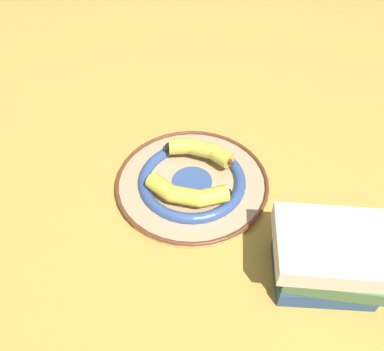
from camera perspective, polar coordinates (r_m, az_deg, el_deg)
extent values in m
plane|color=gold|center=(0.86, 1.49, -3.51)|extent=(2.80, 2.80, 0.00)
cylinder|color=tan|center=(0.88, 0.00, -1.27)|extent=(0.35, 0.35, 0.02)
torus|color=#385699|center=(0.87, 0.00, -0.70)|extent=(0.25, 0.25, 0.03)
cylinder|color=#385699|center=(0.88, 0.00, -0.85)|extent=(0.09, 0.09, 0.00)
torus|color=brown|center=(0.87, 0.00, -0.80)|extent=(0.36, 0.36, 0.01)
cylinder|color=yellow|center=(0.89, 4.37, 2.96)|extent=(0.07, 0.07, 0.04)
cylinder|color=yellow|center=(0.90, 1.46, 4.15)|extent=(0.06, 0.06, 0.04)
cylinder|color=yellow|center=(0.91, -1.80, 4.47)|extent=(0.04, 0.05, 0.04)
sphere|color=yellow|center=(0.90, 3.07, 3.75)|extent=(0.04, 0.04, 0.04)
sphere|color=yellow|center=(0.91, -0.13, 4.53)|extent=(0.04, 0.04, 0.04)
cone|color=#472D19|center=(0.87, 5.70, 2.14)|extent=(0.05, 0.05, 0.03)
sphere|color=black|center=(0.91, -3.48, 4.40)|extent=(0.02, 0.02, 0.02)
cylinder|color=yellow|center=(0.82, -4.69, -1.69)|extent=(0.07, 0.07, 0.04)
cylinder|color=yellow|center=(0.80, -0.99, -3.17)|extent=(0.05, 0.07, 0.04)
cylinder|color=yellow|center=(0.80, 3.31, -3.10)|extent=(0.05, 0.07, 0.04)
sphere|color=yellow|center=(0.80, -3.13, -2.79)|extent=(0.04, 0.04, 0.04)
sphere|color=yellow|center=(0.79, 1.18, -3.56)|extent=(0.04, 0.04, 0.04)
cone|color=#472D19|center=(0.84, -6.19, -0.64)|extent=(0.04, 0.04, 0.03)
sphere|color=black|center=(0.81, 5.39, -2.65)|extent=(0.02, 0.02, 0.02)
cube|color=#2D4C84|center=(0.77, 19.16, -13.61)|extent=(0.15, 0.19, 0.04)
cube|color=white|center=(0.78, 19.48, -13.61)|extent=(0.13, 0.18, 0.03)
cube|color=#4C754C|center=(0.74, 20.34, -12.32)|extent=(0.16, 0.20, 0.03)
cube|color=white|center=(0.75, 20.68, -12.34)|extent=(0.15, 0.19, 0.03)
cube|color=silver|center=(0.72, 20.87, -9.96)|extent=(0.17, 0.22, 0.04)
cube|color=white|center=(0.72, 21.27, -9.96)|extent=(0.16, 0.21, 0.03)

